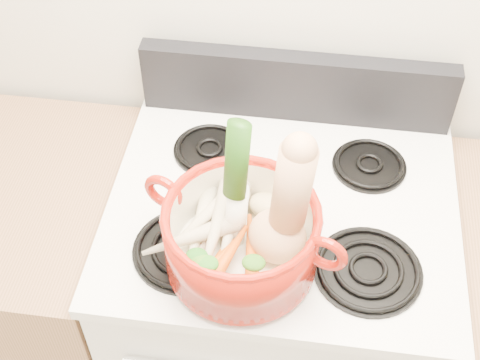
# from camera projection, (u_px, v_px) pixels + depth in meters

# --- Properties ---
(stove_body) EXTENTS (0.76, 0.65, 0.92)m
(stove_body) POSITION_uv_depth(u_px,v_px,m) (274.00, 317.00, 1.86)
(stove_body) COLOR silver
(stove_body) RESTS_ON floor
(cooktop) EXTENTS (0.78, 0.67, 0.03)m
(cooktop) POSITION_uv_depth(u_px,v_px,m) (282.00, 208.00, 1.51)
(cooktop) COLOR white
(cooktop) RESTS_ON stove_body
(control_backsplash) EXTENTS (0.76, 0.05, 0.18)m
(control_backsplash) POSITION_uv_depth(u_px,v_px,m) (296.00, 87.00, 1.63)
(control_backsplash) COLOR black
(control_backsplash) RESTS_ON cooktop
(burner_front_left) EXTENTS (0.22, 0.22, 0.02)m
(burner_front_left) POSITION_uv_depth(u_px,v_px,m) (185.00, 249.00, 1.40)
(burner_front_left) COLOR black
(burner_front_left) RESTS_ON cooktop
(burner_front_right) EXTENTS (0.22, 0.22, 0.02)m
(burner_front_right) POSITION_uv_depth(u_px,v_px,m) (368.00, 269.00, 1.36)
(burner_front_right) COLOR black
(burner_front_right) RESTS_ON cooktop
(burner_back_left) EXTENTS (0.17, 0.17, 0.02)m
(burner_back_left) POSITION_uv_depth(u_px,v_px,m) (210.00, 148.00, 1.60)
(burner_back_left) COLOR black
(burner_back_left) RESTS_ON cooktop
(burner_back_right) EXTENTS (0.17, 0.17, 0.02)m
(burner_back_right) POSITION_uv_depth(u_px,v_px,m) (369.00, 164.00, 1.56)
(burner_back_right) COLOR black
(burner_back_right) RESTS_ON cooktop
(dutch_oven) EXTENTS (0.39, 0.39, 0.15)m
(dutch_oven) POSITION_uv_depth(u_px,v_px,m) (241.00, 238.00, 1.31)
(dutch_oven) COLOR maroon
(dutch_oven) RESTS_ON burner_front_left
(pot_handle_left) EXTENTS (0.09, 0.05, 0.09)m
(pot_handle_left) POSITION_uv_depth(u_px,v_px,m) (163.00, 192.00, 1.33)
(pot_handle_left) COLOR maroon
(pot_handle_left) RESTS_ON dutch_oven
(pot_handle_right) EXTENTS (0.09, 0.05, 0.09)m
(pot_handle_right) POSITION_uv_depth(u_px,v_px,m) (326.00, 254.00, 1.22)
(pot_handle_right) COLOR maroon
(pot_handle_right) RESTS_ON dutch_oven
(squash) EXTENTS (0.18, 0.17, 0.30)m
(squash) POSITION_uv_depth(u_px,v_px,m) (280.00, 204.00, 1.23)
(squash) COLOR tan
(squash) RESTS_ON dutch_oven
(leek) EXTENTS (0.07, 0.10, 0.31)m
(leek) POSITION_uv_depth(u_px,v_px,m) (236.00, 186.00, 1.26)
(leek) COLOR white
(leek) RESTS_ON dutch_oven
(ginger) EXTENTS (0.10, 0.08, 0.05)m
(ginger) POSITION_uv_depth(u_px,v_px,m) (268.00, 206.00, 1.39)
(ginger) COLOR #D4BA83
(ginger) RESTS_ON dutch_oven
(parsnip_0) EXTENTS (0.11, 0.21, 0.06)m
(parsnip_0) POSITION_uv_depth(u_px,v_px,m) (215.00, 226.00, 1.36)
(parsnip_0) COLOR beige
(parsnip_0) RESTS_ON dutch_oven
(parsnip_1) EXTENTS (0.06, 0.20, 0.06)m
(parsnip_1) POSITION_uv_depth(u_px,v_px,m) (199.00, 229.00, 1.35)
(parsnip_1) COLOR #ECE6C0
(parsnip_1) RESTS_ON dutch_oven
(parsnip_2) EXTENTS (0.06, 0.19, 0.06)m
(parsnip_2) POSITION_uv_depth(u_px,v_px,m) (230.00, 229.00, 1.34)
(parsnip_2) COLOR beige
(parsnip_2) RESTS_ON dutch_oven
(parsnip_3) EXTENTS (0.20, 0.13, 0.06)m
(parsnip_3) POSITION_uv_depth(u_px,v_px,m) (190.00, 236.00, 1.32)
(parsnip_3) COLOR beige
(parsnip_3) RESTS_ON dutch_oven
(parsnip_4) EXTENTS (0.17, 0.20, 0.06)m
(parsnip_4) POSITION_uv_depth(u_px,v_px,m) (207.00, 214.00, 1.35)
(parsnip_4) COLOR beige
(parsnip_4) RESTS_ON dutch_oven
(parsnip_5) EXTENTS (0.06, 0.23, 0.06)m
(parsnip_5) POSITION_uv_depth(u_px,v_px,m) (216.00, 228.00, 1.31)
(parsnip_5) COLOR beige
(parsnip_5) RESTS_ON dutch_oven
(carrot_0) EXTENTS (0.08, 0.15, 0.04)m
(carrot_0) POSITION_uv_depth(u_px,v_px,m) (219.00, 260.00, 1.31)
(carrot_0) COLOR #BB3D09
(carrot_0) RESTS_ON dutch_oven
(carrot_1) EXTENTS (0.07, 0.15, 0.04)m
(carrot_1) POSITION_uv_depth(u_px,v_px,m) (218.00, 270.00, 1.29)
(carrot_1) COLOR #D15F0A
(carrot_1) RESTS_ON dutch_oven
(carrot_2) EXTENTS (0.06, 0.18, 0.05)m
(carrot_2) POSITION_uv_depth(u_px,v_px,m) (251.00, 253.00, 1.31)
(carrot_2) COLOR #C8510A
(carrot_2) RESTS_ON dutch_oven
(carrot_3) EXTENTS (0.09, 0.13, 0.04)m
(carrot_3) POSITION_uv_depth(u_px,v_px,m) (221.00, 258.00, 1.29)
(carrot_3) COLOR #C55109
(carrot_3) RESTS_ON dutch_oven
(carrot_4) EXTENTS (0.09, 0.17, 0.05)m
(carrot_4) POSITION_uv_depth(u_px,v_px,m) (227.00, 259.00, 1.28)
(carrot_4) COLOR #C64B09
(carrot_4) RESTS_ON dutch_oven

